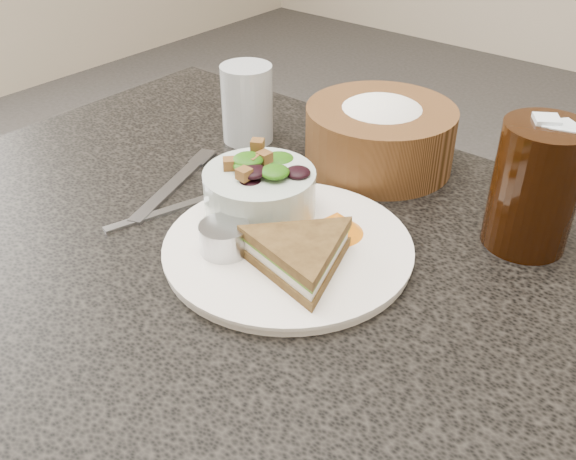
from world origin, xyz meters
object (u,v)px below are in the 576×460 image
(dinner_plate, at_px, (288,248))
(sandwich, at_px, (300,255))
(bread_basket, at_px, (380,127))
(dining_table, at_px, (276,457))
(cola_glass, at_px, (536,182))
(salad_bowl, at_px, (259,185))
(dressing_ramekin, at_px, (225,238))
(water_glass, at_px, (247,104))

(dinner_plate, distance_m, sandwich, 0.05)
(sandwich, relative_size, bread_basket, 0.71)
(dining_table, distance_m, cola_glass, 0.53)
(sandwich, height_order, salad_bowl, salad_bowl)
(dressing_ramekin, bearing_deg, cola_glass, 45.14)
(dinner_plate, xyz_separation_m, dressing_ramekin, (-0.04, -0.05, 0.02))
(dining_table, height_order, sandwich, sandwich)
(dining_table, xyz_separation_m, dinner_plate, (0.02, -0.00, 0.38))
(salad_bowl, xyz_separation_m, dressing_ramekin, (0.02, -0.08, -0.02))
(salad_bowl, relative_size, bread_basket, 0.65)
(bread_basket, relative_size, cola_glass, 1.28)
(sandwich, relative_size, cola_glass, 0.91)
(dinner_plate, height_order, cola_glass, cola_glass)
(bread_basket, bearing_deg, cola_glass, -13.43)
(water_glass, bearing_deg, dinner_plate, -39.13)
(dinner_plate, relative_size, sandwich, 1.91)
(dinner_plate, bearing_deg, salad_bowl, 156.44)
(cola_glass, bearing_deg, water_glass, 179.81)
(dinner_plate, height_order, salad_bowl, salad_bowl)
(sandwich, height_order, dressing_ramekin, sandwich)
(dressing_ramekin, bearing_deg, sandwich, 16.32)
(dining_table, distance_m, dressing_ramekin, 0.41)
(salad_bowl, height_order, cola_glass, cola_glass)
(dinner_plate, distance_m, dressing_ramekin, 0.07)
(dining_table, distance_m, bread_basket, 0.49)
(bread_basket, distance_m, water_glass, 0.20)
(sandwich, distance_m, water_glass, 0.34)
(cola_glass, xyz_separation_m, water_glass, (-0.42, 0.00, -0.02))
(water_glass, bearing_deg, dressing_ramekin, -52.33)
(dinner_plate, bearing_deg, sandwich, -35.53)
(salad_bowl, distance_m, dressing_ramekin, 0.09)
(dining_table, xyz_separation_m, dressing_ramekin, (-0.02, -0.05, 0.40))
(bread_basket, bearing_deg, water_glass, -164.43)
(bread_basket, bearing_deg, salad_bowl, -97.76)
(salad_bowl, xyz_separation_m, bread_basket, (0.03, 0.21, 0.01))
(dining_table, height_order, cola_glass, cola_glass)
(sandwich, xyz_separation_m, bread_basket, (-0.08, 0.27, 0.03))
(dressing_ramekin, xyz_separation_m, water_glass, (-0.18, 0.24, 0.03))
(salad_bowl, xyz_separation_m, cola_glass, (0.26, 0.16, 0.03))
(dinner_plate, xyz_separation_m, cola_glass, (0.19, 0.18, 0.07))
(cola_glass, height_order, water_glass, cola_glass)
(sandwich, bearing_deg, salad_bowl, 164.07)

